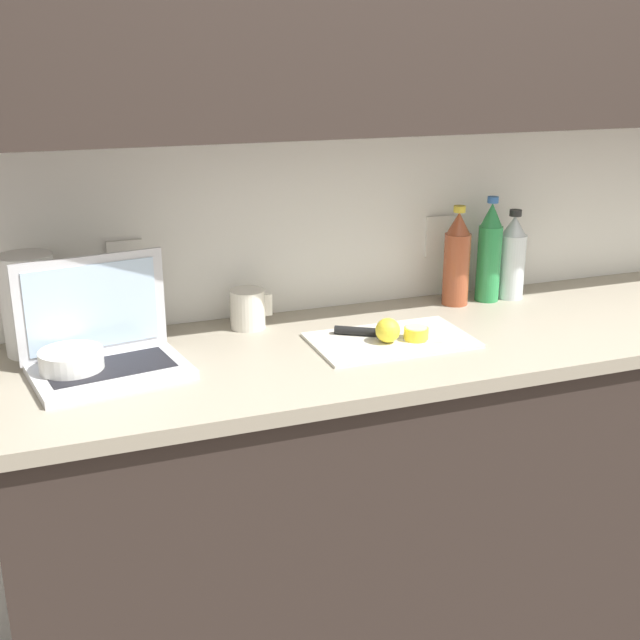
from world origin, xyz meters
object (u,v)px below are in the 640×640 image
knife (370,333)px  bowl_white (72,364)px  measuring_cup (248,309)px  paper_towel_roll (30,304)px  lemon_whole_beside (388,330)px  cutting_board (391,340)px  bottle_water_clear (457,260)px  laptop (103,344)px  lemon_half_cut (416,333)px  bottle_green_soda (512,258)px  bottle_oil_tall (489,253)px

knife → bowl_white: bearing=-148.1°
measuring_cup → bowl_white: measuring_cup is taller
paper_towel_roll → lemon_whole_beside: bearing=-17.1°
cutting_board → measuring_cup: (-0.31, 0.23, 0.05)m
bottle_water_clear → bowl_white: (-1.08, -0.19, -0.10)m
laptop → paper_towel_roll: laptop is taller
lemon_half_cut → bottle_green_soda: 0.51m
lemon_half_cut → bottle_water_clear: (0.25, 0.25, 0.11)m
lemon_half_cut → bottle_green_soda: bearing=30.0°
bottle_oil_tall → knife: bearing=-157.5°
bottle_green_soda → cutting_board: bearing=-155.4°
lemon_whole_beside → bowl_white: size_ratio=0.44×
knife → lemon_whole_beside: size_ratio=4.10×
knife → bottle_water_clear: size_ratio=0.89×
cutting_board → lemon_half_cut: 0.07m
cutting_board → laptop: bearing=174.7°
laptop → bottle_green_soda: bearing=-1.7°
bowl_white → paper_towel_roll: paper_towel_roll is taller
bottle_green_soda → bottle_oil_tall: bearing=-180.0°
laptop → lemon_whole_beside: laptop is taller
bottle_oil_tall → bowl_white: bottle_oil_tall is taller
bottle_green_soda → measuring_cup: bearing=179.5°
bottle_water_clear → laptop: bearing=-170.9°
laptop → measuring_cup: size_ratio=3.32×
laptop → lemon_whole_beside: size_ratio=6.07×
bottle_oil_tall → bottle_water_clear: 0.11m
cutting_board → bottle_water_clear: size_ratio=1.40×
cutting_board → bowl_white: bearing=177.4°
cutting_board → paper_towel_roll: 0.88m
paper_towel_roll → laptop: bearing=-49.1°
bottle_green_soda → lemon_half_cut: bearing=-150.0°
cutting_board → paper_towel_roll: bearing=164.5°
measuring_cup → lemon_whole_beside: bearing=-41.1°
lemon_whole_beside → bottle_water_clear: bottle_water_clear is taller
bottle_water_clear → bottle_oil_tall: bearing=0.0°
measuring_cup → paper_towel_roll: (-0.54, 0.00, 0.07)m
bottle_green_soda → bowl_white: bottle_green_soda is taller
lemon_whole_beside → paper_towel_roll: bearing=162.9°
lemon_whole_beside → lemon_half_cut: bearing=-5.8°
lemon_half_cut → lemon_whole_beside: 0.08m
knife → bottle_water_clear: bearing=60.2°
cutting_board → lemon_whole_beside: (-0.02, -0.02, 0.03)m
bottle_green_soda → bowl_white: bearing=-171.4°
bottle_oil_tall → laptop: bearing=-171.8°
bottle_water_clear → lemon_whole_beside: bearing=-143.2°
knife → paper_towel_roll: paper_towel_roll is taller
lemon_half_cut → measuring_cup: 0.45m
cutting_board → bottle_oil_tall: size_ratio=1.31×
lemon_whole_beside → bowl_white: 0.75m
laptop → lemon_half_cut: bearing=-16.3°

